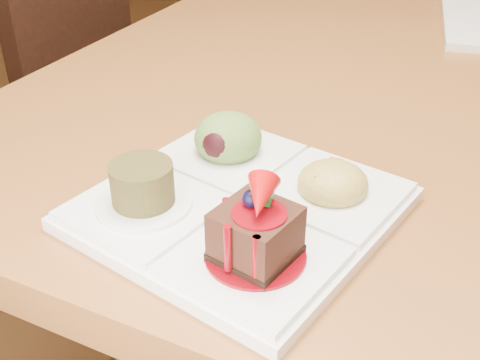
% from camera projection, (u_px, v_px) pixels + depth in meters
% --- Properties ---
extents(ground, '(6.00, 6.00, 0.00)m').
position_uv_depth(ground, '(419.00, 319.00, 1.44)').
color(ground, brown).
extents(dining_table, '(1.00, 1.80, 0.75)m').
position_uv_depth(dining_table, '(479.00, 44.00, 1.08)').
color(dining_table, brown).
rests_on(dining_table, ground).
extents(chair_left, '(0.44, 0.44, 0.91)m').
position_uv_depth(chair_left, '(119.00, 90.00, 1.32)').
color(chair_left, black).
rests_on(chair_left, ground).
extents(sampler_plate, '(0.27, 0.27, 0.09)m').
position_uv_depth(sampler_plate, '(241.00, 194.00, 0.51)').
color(sampler_plate, white).
rests_on(sampler_plate, dining_table).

